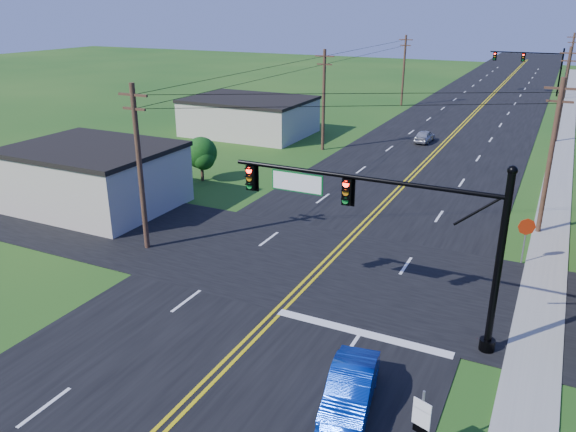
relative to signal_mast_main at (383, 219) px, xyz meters
The scene contains 19 objects.
ground 10.27m from the signal_mast_main, 118.47° to the right, with size 260.00×260.00×0.00m, color #174814.
road_main 42.49m from the signal_mast_main, 95.90° to the left, with size 16.00×220.00×0.04m, color black.
road_cross 7.56m from the signal_mast_main, 137.32° to the left, with size 70.00×10.00×0.04m, color black.
sidewalk 32.93m from the signal_mast_main, 79.10° to the left, with size 2.00×160.00×0.08m, color gray.
signal_mast_main is the anchor object (origin of this frame).
signal_mast_far 72.00m from the signal_mast_main, 89.92° to the left, with size 10.98×0.60×7.48m.
cream_bldg_near 22.33m from the signal_mast_main, 164.29° to the left, with size 10.20×8.20×4.10m.
cream_bldg_far 38.12m from the signal_mast_main, 127.88° to the left, with size 12.20×9.20×3.70m.
utility_pole_left_a 13.98m from the signal_mast_main, behind, with size 1.80×0.28×9.00m.
utility_pole_left_b 30.34m from the signal_mast_main, 117.14° to the left, with size 1.80×0.28×9.00m.
utility_pole_left_c 55.74m from the signal_mast_main, 104.37° to the left, with size 1.80×0.28×9.00m.
utility_pole_right_a 15.03m from the signal_mast_main, 68.69° to the left, with size 1.80×0.28×9.00m.
utility_pole_right_b 40.37m from the signal_mast_main, 82.22° to the left, with size 1.80×0.28×9.00m.
utility_pole_right_c 70.21m from the signal_mast_main, 85.54° to the left, with size 1.80×0.28×9.00m.
tree_left 23.22m from the signal_mast_main, 142.64° to the left, with size 2.40×2.40×3.37m.
blue_car 6.82m from the signal_mast_main, 81.60° to the right, with size 1.44×4.12×1.36m, color #072A99.
distant_car 34.86m from the signal_mast_main, 100.07° to the left, with size 1.39×3.46×1.18m, color #ACACB1.
route_sign 8.21m from the signal_mast_main, 62.91° to the right, with size 0.57×0.22×2.38m.
stop_sign 10.67m from the signal_mast_main, 61.06° to the left, with size 0.85×0.38×2.52m.
Camera 1 is at (10.05, -12.12, 12.66)m, focal length 35.00 mm.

